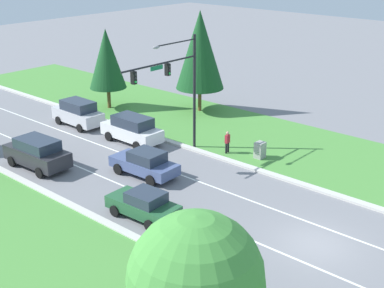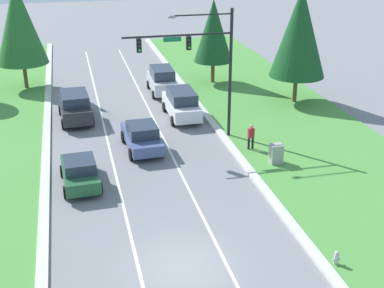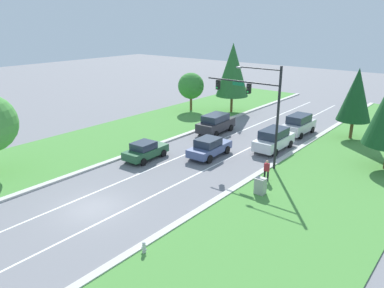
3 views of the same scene
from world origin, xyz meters
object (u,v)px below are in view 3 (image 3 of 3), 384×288
Objects in this scene: traffic_signal_mast at (257,100)px; forest_sedan at (145,150)px; fire_hydrant at (144,248)px; conifer_far_right_tree at (356,95)px; silver_suv at (299,124)px; utility_cabinet at (260,186)px; oak_near_left_tree at (191,86)px; white_suv at (274,139)px; charcoal_suv at (216,123)px; conifer_mid_left_tree at (233,70)px; pedestrian at (267,170)px; slate_blue_sedan at (209,147)px.

traffic_signal_mast reaches higher than forest_sedan.
fire_hydrant is 27.54m from conifer_far_right_tree.
traffic_signal_mast is 13.04m from conifer_far_right_tree.
utility_cabinet is at bearing -74.76° from silver_suv.
traffic_signal_mast is 1.65× the size of oak_near_left_tree.
forest_sedan is at bearing -129.77° from white_suv.
silver_suv reaches higher than fire_hydrant.
traffic_signal_mast reaches higher than charcoal_suv.
conifer_far_right_tree is at bearing 26.77° from charcoal_suv.
conifer_mid_left_tree is at bearing 110.11° from charcoal_suv.
charcoal_suv is 15.15m from utility_cabinet.
white_suv reaches higher than pedestrian.
white_suv is (7.59, 9.21, 0.26)m from forest_sedan.
silver_suv reaches higher than utility_cabinet.
white_suv reaches higher than charcoal_suv.
traffic_signal_mast is at bearing -85.51° from silver_suv.
slate_blue_sedan is 17.75m from oak_near_left_tree.
utility_cabinet is 25.74m from oak_near_left_tree.
utility_cabinet is at bearing -2.47° from forest_sedan.
oak_near_left_tree is (-12.26, 12.61, 2.46)m from slate_blue_sedan.
charcoal_suv reaches higher than forest_sedan.
fire_hydrant is 0.08× the size of conifer_mid_left_tree.
conifer_far_right_tree is at bearing -100.29° from pedestrian.
conifer_far_right_tree is at bearing 71.26° from traffic_signal_mast.
charcoal_suv reaches higher than pedestrian.
traffic_signal_mast is 1.75× the size of slate_blue_sedan.
charcoal_suv is at bearing 118.31° from slate_blue_sedan.
pedestrian reaches higher than forest_sedan.
silver_suv is 6.23m from conifer_far_right_tree.
conifer_mid_left_tree is at bearing 29.89° from oak_near_left_tree.
silver_suv is at bearing -159.28° from conifer_far_right_tree.
white_suv is 9.89m from conifer_far_right_tree.
silver_suv is at bearing 93.56° from traffic_signal_mast.
traffic_signal_mast is at bearing -49.44° from pedestrian.
white_suv is 1.06× the size of slate_blue_sedan.
silver_suv is 0.94× the size of oak_near_left_tree.
slate_blue_sedan is at bearing -105.55° from silver_suv.
silver_suv is at bearing -19.44° from conifer_mid_left_tree.
conifer_mid_left_tree is (-15.81, 2.05, 0.96)m from conifer_far_right_tree.
silver_suv is at bearing 61.67° from forest_sedan.
traffic_signal_mast is 4.92× the size of pedestrian.
white_suv is at bearing -11.99° from charcoal_suv.
oak_near_left_tree is (-15.63, 1.20, 2.25)m from silver_suv.
charcoal_suv is at bearing 115.82° from fire_hydrant.
white_suv is 4.07× the size of utility_cabinet.
fire_hydrant is at bearing -65.01° from conifer_mid_left_tree.
conifer_mid_left_tree is (-3.79, 8.91, 4.47)m from charcoal_suv.
pedestrian reaches higher than fire_hydrant.
charcoal_suv is 13.08m from pedestrian.
fire_hydrant is (9.80, -20.26, -0.72)m from charcoal_suv.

